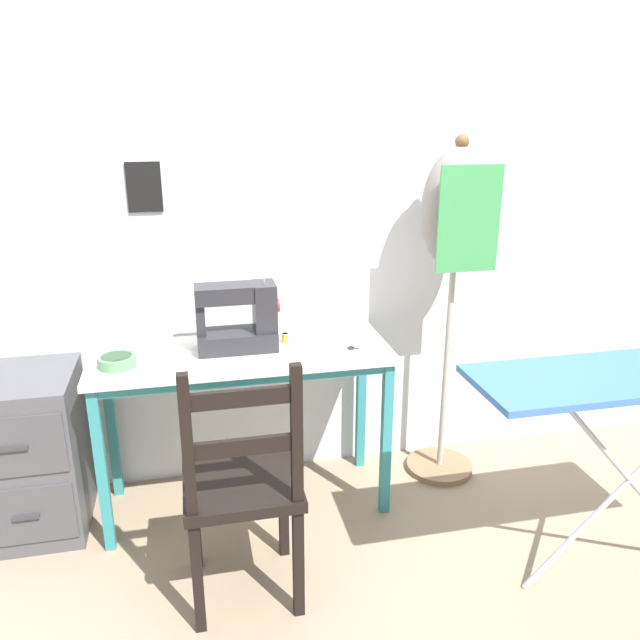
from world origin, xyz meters
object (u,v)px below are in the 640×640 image
Objects in this scene: thread_spool_near_machine at (285,338)px; dress_form at (456,232)px; fabric_bowl at (117,361)px; scissors at (359,349)px; sewing_machine at (241,319)px; filing_cabinet at (33,453)px; wooden_chair at (242,487)px.

dress_form is at bearing 0.36° from thread_spool_near_machine.
fabric_bowl reaches higher than scissors.
sewing_machine is at bearing -177.76° from dress_form.
filing_cabinet is at bearing 179.54° from sewing_machine.
dress_form is at bearing 4.98° from fabric_bowl.
thread_spool_near_machine is 0.03× the size of dress_form.
wooden_chair is at bearing -112.37° from thread_spool_near_machine.
dress_form is (1.02, 0.63, 0.73)m from wooden_chair.
wooden_chair reaches higher than fabric_bowl.
filing_cabinet is 2.01m from dress_form.
fabric_bowl is 0.73m from wooden_chair.
sewing_machine is at bearing -170.22° from thread_spool_near_machine.
dress_form reaches higher than filing_cabinet.
filing_cabinet is at bearing 174.75° from scissors.
scissors is at bearing -1.69° from fabric_bowl.
filing_cabinet is at bearing 165.94° from fabric_bowl.
thread_spool_near_machine is 0.74m from wooden_chair.
dress_form is (0.95, 0.04, 0.32)m from sewing_machine.
dress_form reaches higher than wooden_chair.
sewing_machine is at bearing 166.12° from scissors.
filing_cabinet is (-1.06, -0.03, -0.41)m from thread_spool_near_machine.
thread_spool_near_machine is (-0.29, 0.15, 0.02)m from scissors.
wooden_chair is (-0.07, -0.59, -0.41)m from sewing_machine.
fabric_bowl is 3.43× the size of thread_spool_near_machine.
dress_form is (0.76, 0.00, 0.43)m from thread_spool_near_machine.
scissors is at bearing 41.15° from wooden_chair.
fabric_bowl is at bearing -169.87° from sewing_machine.
fabric_bowl is 1.51m from dress_form.
fabric_bowl is 0.57m from filing_cabinet.
wooden_chair is 1.01m from filing_cabinet.
thread_spool_near_machine reaches higher than filing_cabinet.
filing_cabinet is (-1.35, 0.12, -0.39)m from scissors.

